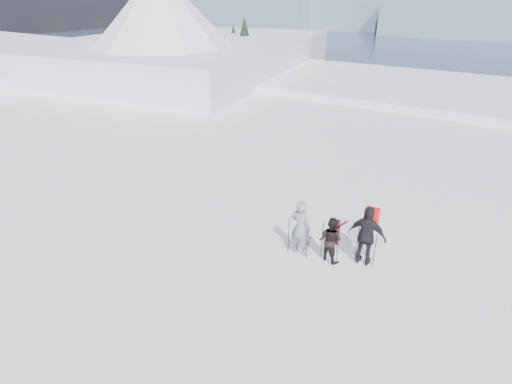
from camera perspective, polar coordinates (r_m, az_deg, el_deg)
lake_basin at (r=39.28m, az=25.26°, el=3.10°), size 820.00×820.00×71.62m
near_ridge at (r=48.09m, az=-7.34°, el=13.23°), size 31.37×35.68×25.62m
skier_grey at (r=12.56m, az=6.37°, el=-5.12°), size 0.71×0.49×1.88m
skier_dark at (r=12.51m, az=10.65°, el=-6.64°), size 0.84×0.73×1.50m
skier_pack at (r=12.47m, az=15.55°, el=-6.10°), size 1.16×0.52×1.95m
backpack at (r=12.07m, az=16.63°, el=-0.36°), size 0.42×0.25×0.63m
ski_poles at (r=12.56m, az=10.60°, el=-7.13°), size 2.59×0.68×1.37m
skis_loose at (r=14.35m, az=11.34°, el=-5.46°), size 0.65×1.69×0.03m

